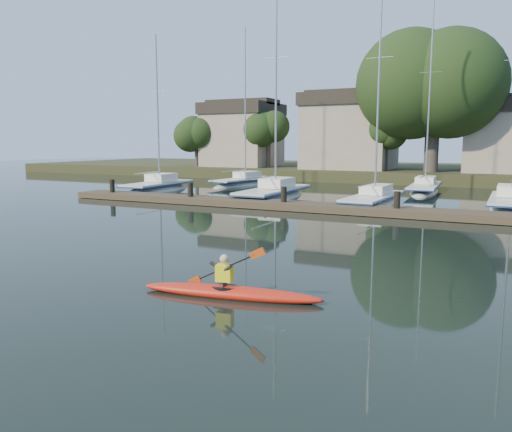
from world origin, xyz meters
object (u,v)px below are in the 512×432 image
at_px(sailboat_0, 158,194).
at_px(sailboat_2, 373,208).
at_px(kayak, 230,290).
at_px(sailboat_5, 244,187).
at_px(sailboat_1, 274,202).
at_px(sailboat_3, 511,213).
at_px(dock, 337,208).
at_px(sailboat_6, 424,194).

height_order(sailboat_0, sailboat_2, sailboat_2).
relative_size(kayak, sailboat_5, 0.32).
distance_m(sailboat_1, sailboat_3, 13.56).
bearing_deg(sailboat_3, dock, -145.92).
height_order(dock, sailboat_1, sailboat_1).
bearing_deg(sailboat_3, kayak, -105.61).
height_order(sailboat_3, sailboat_6, sailboat_6).
bearing_deg(sailboat_5, sailboat_0, -105.74).
height_order(kayak, sailboat_2, sailboat_2).
height_order(sailboat_0, sailboat_6, sailboat_6).
xyz_separation_m(sailboat_2, sailboat_6, (1.60, 9.20, 0.01)).
bearing_deg(sailboat_6, sailboat_5, 179.76).
distance_m(sailboat_3, sailboat_5, 21.26).
xyz_separation_m(sailboat_0, sailboat_5, (3.36, 7.33, 0.03)).
bearing_deg(sailboat_0, sailboat_6, 21.69).
xyz_separation_m(dock, sailboat_5, (-11.88, 12.46, -0.38)).
height_order(sailboat_1, sailboat_3, sailboat_1).
height_order(sailboat_1, sailboat_5, sailboat_1).
bearing_deg(sailboat_6, kayak, -93.55).
relative_size(sailboat_0, sailboat_1, 0.83).
xyz_separation_m(sailboat_0, sailboat_2, (16.25, -1.38, 0.03)).
height_order(kayak, dock, kayak).
relative_size(kayak, sailboat_1, 0.29).
bearing_deg(sailboat_1, sailboat_3, 4.38).
height_order(dock, sailboat_2, sailboat_2).
height_order(sailboat_2, sailboat_3, sailboat_2).
xyz_separation_m(sailboat_0, sailboat_6, (17.85, 7.82, 0.04)).
height_order(dock, sailboat_3, sailboat_3).
bearing_deg(sailboat_1, kayak, -69.12).
bearing_deg(kayak, sailboat_6, 78.50).
bearing_deg(sailboat_0, sailboat_5, 63.45).
distance_m(kayak, sailboat_3, 21.07).
xyz_separation_m(kayak, sailboat_2, (-0.92, 18.69, -0.35)).
bearing_deg(sailboat_5, sailboat_1, -43.38).
height_order(sailboat_0, sailboat_1, sailboat_1).
bearing_deg(dock, sailboat_1, 142.77).
relative_size(kayak, sailboat_3, 0.32).
xyz_separation_m(sailboat_1, sailboat_6, (8.03, 8.83, 0.04)).
bearing_deg(kayak, sailboat_2, 82.71).
bearing_deg(sailboat_3, sailboat_0, -178.41).
bearing_deg(sailboat_1, dock, -37.43).
relative_size(dock, sailboat_6, 2.34).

